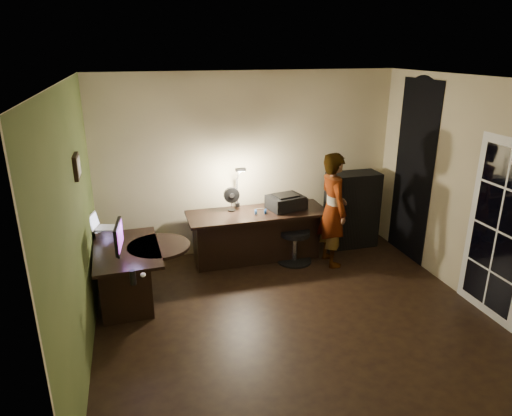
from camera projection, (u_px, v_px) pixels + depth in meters
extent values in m
cube|color=black|center=(291.00, 315.00, 5.43)|extent=(4.50, 4.00, 0.01)
cube|color=silver|center=(299.00, 79.00, 4.52)|extent=(4.50, 4.00, 0.01)
cube|color=#C5B78D|center=(249.00, 164.00, 6.80)|extent=(4.50, 0.01, 2.70)
cube|color=#C5B78D|center=(394.00, 301.00, 3.15)|extent=(4.50, 0.01, 2.70)
cube|color=#C5B78D|center=(75.00, 228.00, 4.41)|extent=(0.01, 4.00, 2.70)
cube|color=#C5B78D|center=(470.00, 191.00, 5.54)|extent=(0.01, 4.00, 2.70)
cube|color=#4D5F2C|center=(77.00, 228.00, 4.41)|extent=(0.00, 4.00, 2.70)
cube|color=black|center=(413.00, 172.00, 6.59)|extent=(0.01, 0.90, 2.60)
cube|color=white|center=(498.00, 231.00, 5.13)|extent=(0.02, 0.92, 2.10)
cube|color=black|center=(77.00, 167.00, 4.66)|extent=(0.04, 0.30, 0.25)
cube|color=black|center=(129.00, 275.00, 5.60)|extent=(0.81, 1.27, 0.72)
cube|color=black|center=(257.00, 236.00, 6.69)|extent=(2.02, 0.72, 0.76)
cube|color=black|center=(352.00, 210.00, 7.14)|extent=(0.79, 0.40, 1.19)
cube|color=silver|center=(103.00, 233.00, 5.85)|extent=(0.31, 0.28, 0.11)
cube|color=silver|center=(105.00, 221.00, 5.81)|extent=(0.36, 0.35, 0.21)
cube|color=black|center=(118.00, 247.00, 5.19)|extent=(0.14, 0.49, 0.32)
ellipsoid|color=silver|center=(143.00, 275.00, 4.84)|extent=(0.07, 0.10, 0.03)
cube|color=black|center=(159.00, 255.00, 5.33)|extent=(0.12, 0.15, 0.01)
cube|color=black|center=(132.00, 245.00, 5.60)|extent=(0.07, 0.11, 0.01)
cylinder|color=black|center=(133.00, 277.00, 4.66)|extent=(0.08, 0.08, 0.16)
cube|color=silver|center=(132.00, 266.00, 5.06)|extent=(0.21, 0.26, 0.01)
cube|color=black|center=(231.00, 199.00, 6.56)|extent=(0.23, 0.13, 0.35)
cube|color=navy|center=(260.00, 211.00, 6.48)|extent=(0.19, 0.10, 0.08)
cube|color=black|center=(285.00, 202.00, 6.66)|extent=(0.56, 0.48, 0.22)
cube|color=black|center=(237.00, 184.00, 6.66)|extent=(0.21, 0.33, 0.69)
cube|color=black|center=(295.00, 233.00, 6.61)|extent=(0.64, 0.64, 0.91)
imported|color=#D8A88C|center=(333.00, 210.00, 6.46)|extent=(0.39, 0.59, 1.65)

